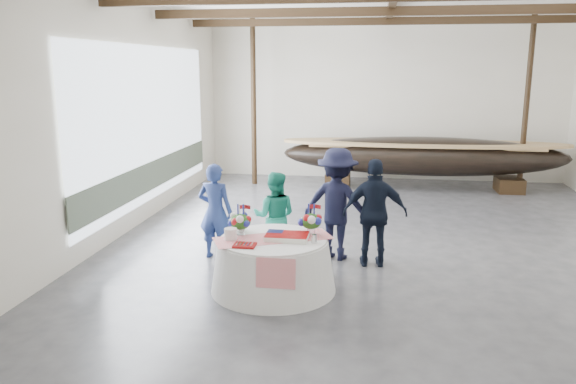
# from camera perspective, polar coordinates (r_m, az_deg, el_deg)

# --- Properties ---
(floor) EXTENTS (10.00, 12.00, 0.01)m
(floor) POSITION_cam_1_polar(r_m,az_deg,el_deg) (10.78, 9.79, -4.70)
(floor) COLOR #3D3D42
(floor) RESTS_ON ground
(wall_back) EXTENTS (10.00, 0.02, 4.50)m
(wall_back) POSITION_cam_1_polar(r_m,az_deg,el_deg) (16.33, 9.77, 9.18)
(wall_back) COLOR silver
(wall_back) RESTS_ON ground
(wall_front) EXTENTS (10.00, 0.02, 4.50)m
(wall_front) POSITION_cam_1_polar(r_m,az_deg,el_deg) (4.41, 12.01, 0.23)
(wall_front) COLOR silver
(wall_front) RESTS_ON ground
(wall_left) EXTENTS (0.02, 12.00, 4.50)m
(wall_left) POSITION_cam_1_polar(r_m,az_deg,el_deg) (11.38, -16.03, 7.46)
(wall_left) COLOR silver
(wall_left) RESTS_ON ground
(pavilion_structure) EXTENTS (9.80, 11.76, 4.50)m
(pavilion_structure) POSITION_cam_1_polar(r_m,az_deg,el_deg) (11.14, 10.52, 16.67)
(pavilion_structure) COLOR black
(pavilion_structure) RESTS_ON ground
(open_bay) EXTENTS (0.03, 7.00, 3.20)m
(open_bay) POSITION_cam_1_polar(r_m,az_deg,el_deg) (12.31, -13.76, 5.96)
(open_bay) COLOR silver
(open_bay) RESTS_ON ground
(longboat_display) EXTENTS (7.41, 1.48, 1.39)m
(longboat_display) POSITION_cam_1_polar(r_m,az_deg,el_deg) (15.18, 13.55, 3.59)
(longboat_display) COLOR black
(longboat_display) RESTS_ON ground
(banquet_table) EXTENTS (1.81, 1.81, 0.78)m
(banquet_table) POSITION_cam_1_polar(r_m,az_deg,el_deg) (8.17, -1.50, -7.33)
(banquet_table) COLOR silver
(banquet_table) RESTS_ON ground
(tabletop_items) EXTENTS (1.75, 1.22, 0.40)m
(tabletop_items) POSITION_cam_1_polar(r_m,az_deg,el_deg) (8.12, -1.58, -3.47)
(tabletop_items) COLOR red
(tabletop_items) RESTS_ON banquet_table
(guest_woman_blue) EXTENTS (0.63, 0.45, 1.62)m
(guest_woman_blue) POSITION_cam_1_polar(r_m,az_deg,el_deg) (9.47, -7.40, -1.95)
(guest_woman_blue) COLOR navy
(guest_woman_blue) RESTS_ON ground
(guest_woman_teal) EXTENTS (0.74, 0.59, 1.50)m
(guest_woman_teal) POSITION_cam_1_polar(r_m,az_deg,el_deg) (9.30, -1.37, -2.49)
(guest_woman_teal) COLOR #1B8C71
(guest_woman_teal) RESTS_ON ground
(guest_man_left) EXTENTS (1.35, 0.99, 1.88)m
(guest_man_left) POSITION_cam_1_polar(r_m,az_deg,el_deg) (9.38, 5.01, -1.22)
(guest_man_left) COLOR black
(guest_man_left) RESTS_ON ground
(guest_man_right) EXTENTS (1.06, 0.51, 1.76)m
(guest_man_right) POSITION_cam_1_polar(r_m,az_deg,el_deg) (9.10, 8.83, -2.14)
(guest_man_right) COLOR black
(guest_man_right) RESTS_ON ground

